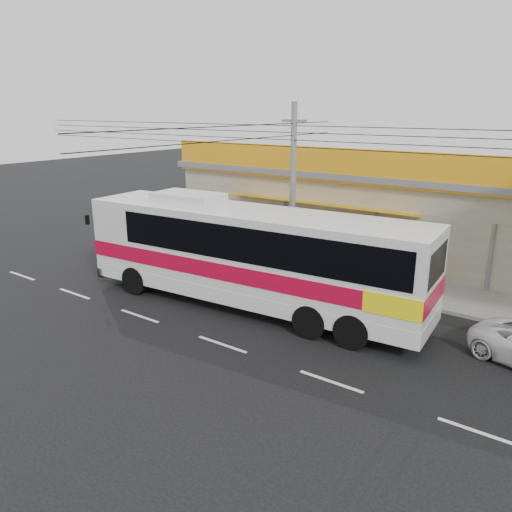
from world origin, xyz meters
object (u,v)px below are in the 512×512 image
Objects in this scene: coach_bus at (254,252)px; motorbike_dark at (173,225)px; motorbike_red at (209,241)px; utility_pole at (294,135)px.

motorbike_dark is (-10.94, 6.61, -1.64)m from coach_bus.
coach_bus is 6.65× the size of motorbike_red.
utility_pole is (10.32, -2.92, 5.76)m from motorbike_dark.
motorbike_dark is at bearing 144.52° from coach_bus.
utility_pole is (5.78, -1.03, 5.68)m from motorbike_red.
utility_pole is (-0.62, 3.69, 4.11)m from coach_bus.
coach_bus reaches higher than motorbike_dark.
motorbike_dark is (-4.55, 1.89, -0.07)m from motorbike_red.
motorbike_dark is at bearing 164.21° from utility_pole.
coach_bus is 12.89m from motorbike_dark.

